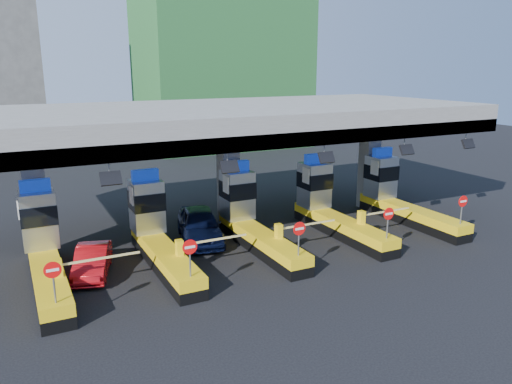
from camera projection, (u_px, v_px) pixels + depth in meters
name	position (u px, v px, depth m)	size (l,w,h in m)	color
ground	(252.00, 244.00, 26.16)	(120.00, 120.00, 0.00)	black
toll_canopy	(228.00, 122.00, 27.14)	(28.00, 12.09, 7.00)	slate
toll_lane_far_left	(44.00, 248.00, 21.69)	(4.43, 8.00, 4.16)	black
toll_lane_left	(156.00, 232.00, 23.88)	(4.43, 8.00, 4.16)	black
toll_lane_center	(250.00, 218.00, 26.06)	(4.43, 8.00, 4.16)	black
toll_lane_right	(329.00, 206.00, 28.25)	(4.43, 8.00, 4.16)	black
toll_lane_far_right	(397.00, 196.00, 30.44)	(4.43, 8.00, 4.16)	black
bg_building_scaffold	(221.00, 21.00, 55.65)	(18.00, 12.00, 28.00)	#1E5926
van	(200.00, 225.00, 26.53)	(2.10, 5.21, 1.78)	black
red_car	(92.00, 261.00, 22.25)	(1.37, 3.93, 1.29)	#AF0D13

